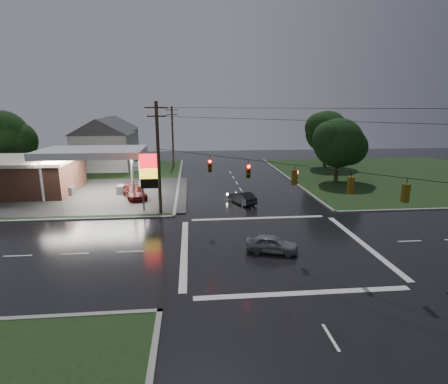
{
  "coord_description": "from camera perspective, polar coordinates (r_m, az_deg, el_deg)",
  "views": [
    {
      "loc": [
        -6.33,
        -24.71,
        10.53
      ],
      "look_at": [
        -3.44,
        5.71,
        3.0
      ],
      "focal_mm": 28.0,
      "sensor_mm": 36.0,
      "label": 1
    }
  ],
  "objects": [
    {
      "name": "gas_station",
      "position": [
        49.1,
        -28.57,
        2.79
      ],
      "size": [
        26.2,
        18.0,
        5.6
      ],
      "color": "#2D2D2D",
      "rests_on": "ground"
    },
    {
      "name": "house_near",
      "position": [
        62.75,
        -19.03,
        7.5
      ],
      "size": [
        11.05,
        8.48,
        8.6
      ],
      "color": "silver",
      "rests_on": "ground"
    },
    {
      "name": "traffic_signals",
      "position": [
        25.82,
        8.91,
        4.65
      ],
      "size": [
        26.87,
        26.87,
        1.47
      ],
      "color": "black",
      "rests_on": "ground"
    },
    {
      "name": "grass_nw",
      "position": [
        55.4,
        -26.11,
        1.5
      ],
      "size": [
        36.0,
        36.0,
        0.08
      ],
      "primitive_type": "cube",
      "color": "black",
      "rests_on": "ground"
    },
    {
      "name": "house_far",
      "position": [
        74.62,
        -17.68,
        8.5
      ],
      "size": [
        11.05,
        8.48,
        8.6
      ],
      "color": "silver",
      "rests_on": "ground"
    },
    {
      "name": "pylon_sign",
      "position": [
        36.05,
        -11.99,
        3.12
      ],
      "size": [
        2.0,
        0.35,
        6.0
      ],
      "color": "#59595E",
      "rests_on": "ground"
    },
    {
      "name": "grass_ne",
      "position": [
        61.05,
        26.69,
        2.47
      ],
      "size": [
        36.0,
        36.0,
        0.08
      ],
      "primitive_type": "cube",
      "color": "black",
      "rests_on": "ground"
    },
    {
      "name": "tree_ne_near",
      "position": [
        51.24,
        18.33,
        7.59
      ],
      "size": [
        7.99,
        6.8,
        8.98
      ],
      "color": "black",
      "rests_on": "ground"
    },
    {
      "name": "tree_nw_behind",
      "position": [
        61.39,
        -32.35,
        7.67
      ],
      "size": [
        8.93,
        7.6,
        10.0
      ],
      "color": "black",
      "rests_on": "ground"
    },
    {
      "name": "car_crossing",
      "position": [
        26.28,
        7.83,
        -8.38
      ],
      "size": [
        4.1,
        2.6,
        1.3
      ],
      "primitive_type": "imported",
      "rotation": [
        0.0,
        0.0,
        1.27
      ],
      "color": "gray",
      "rests_on": "ground"
    },
    {
      "name": "tree_ne_far",
      "position": [
        63.38,
        16.57,
        9.35
      ],
      "size": [
        8.46,
        7.2,
        9.8
      ],
      "color": "black",
      "rests_on": "ground"
    },
    {
      "name": "utility_pole_n",
      "position": [
        63.0,
        -8.39,
        9.09
      ],
      "size": [
        2.2,
        0.32,
        10.5
      ],
      "color": "#382619",
      "rests_on": "ground"
    },
    {
      "name": "utility_pole_nw",
      "position": [
        34.7,
        -10.66,
        5.64
      ],
      "size": [
        2.2,
        0.32,
        11.0
      ],
      "color": "#382619",
      "rests_on": "ground"
    },
    {
      "name": "car_north",
      "position": [
        38.83,
        2.95,
        -0.87
      ],
      "size": [
        2.93,
        4.34,
        1.35
      ],
      "primitive_type": "imported",
      "rotation": [
        0.0,
        0.0,
        3.54
      ],
      "color": "black",
      "rests_on": "ground"
    },
    {
      "name": "car_pump",
      "position": [
        42.08,
        -14.38,
        -0.04
      ],
      "size": [
        3.74,
        5.55,
        1.49
      ],
      "primitive_type": "imported",
      "rotation": [
        0.0,
        0.0,
        0.35
      ],
      "color": "#551513",
      "rests_on": "ground"
    },
    {
      "name": "ground",
      "position": [
        27.6,
        8.36,
        -8.74
      ],
      "size": [
        120.0,
        120.0,
        0.0
      ],
      "primitive_type": "plane",
      "color": "black",
      "rests_on": "ground"
    }
  ]
}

